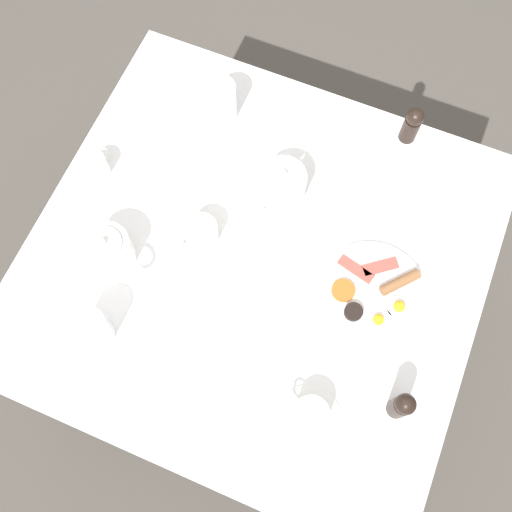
{
  "coord_description": "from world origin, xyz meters",
  "views": [
    {
      "loc": [
        -0.46,
        -0.19,
        2.14
      ],
      "look_at": [
        0.0,
        0.0,
        0.77
      ],
      "focal_mm": 42.0,
      "sensor_mm": 36.0,
      "label": 1
    }
  ],
  "objects_px": {
    "water_glass_tall": "(221,101)",
    "knife_by_plate": "(446,189)",
    "fork_by_plate": "(237,368)",
    "creamer_jug": "(97,166)",
    "breakfast_plate": "(373,294)",
    "teacup_with_saucer_right": "(310,415)",
    "salt_grinder": "(402,406)",
    "teapot_near": "(282,185)",
    "water_glass_short": "(92,329)",
    "teacup_with_saucer_left": "(202,233)",
    "spoon_for_tea": "(185,73)",
    "teapot_far": "(109,251)",
    "pepper_grinder": "(412,124)"
  },
  "relations": [
    {
      "from": "teapot_far",
      "to": "salt_grinder",
      "type": "xyz_separation_m",
      "value": [
        -0.08,
        -0.76,
        0.01
      ]
    },
    {
      "from": "teacup_with_saucer_left",
      "to": "teacup_with_saucer_right",
      "type": "height_order",
      "value": "same"
    },
    {
      "from": "teapot_near",
      "to": "water_glass_tall",
      "type": "bearing_deg",
      "value": 69.88
    },
    {
      "from": "teapot_far",
      "to": "spoon_for_tea",
      "type": "relative_size",
      "value": 1.6
    },
    {
      "from": "teapot_near",
      "to": "pepper_grinder",
      "type": "relative_size",
      "value": 1.68
    },
    {
      "from": "teacup_with_saucer_right",
      "to": "knife_by_plate",
      "type": "height_order",
      "value": "teacup_with_saucer_right"
    },
    {
      "from": "teacup_with_saucer_left",
      "to": "knife_by_plate",
      "type": "bearing_deg",
      "value": -55.15
    },
    {
      "from": "teacup_with_saucer_right",
      "to": "fork_by_plate",
      "type": "distance_m",
      "value": 0.2
    },
    {
      "from": "teapot_far",
      "to": "salt_grinder",
      "type": "bearing_deg",
      "value": -179.52
    },
    {
      "from": "water_glass_tall",
      "to": "teapot_far",
      "type": "bearing_deg",
      "value": 170.13
    },
    {
      "from": "pepper_grinder",
      "to": "salt_grinder",
      "type": "height_order",
      "value": "same"
    },
    {
      "from": "salt_grinder",
      "to": "fork_by_plate",
      "type": "height_order",
      "value": "salt_grinder"
    },
    {
      "from": "teapot_near",
      "to": "water_glass_short",
      "type": "height_order",
      "value": "teapot_near"
    },
    {
      "from": "teacup_with_saucer_left",
      "to": "salt_grinder",
      "type": "distance_m",
      "value": 0.61
    },
    {
      "from": "knife_by_plate",
      "to": "spoon_for_tea",
      "type": "bearing_deg",
      "value": 85.16
    },
    {
      "from": "water_glass_short",
      "to": "water_glass_tall",
      "type": "bearing_deg",
      "value": -2.4
    },
    {
      "from": "salt_grinder",
      "to": "knife_by_plate",
      "type": "height_order",
      "value": "salt_grinder"
    },
    {
      "from": "water_glass_tall",
      "to": "knife_by_plate",
      "type": "height_order",
      "value": "water_glass_tall"
    },
    {
      "from": "creamer_jug",
      "to": "teacup_with_saucer_right",
      "type": "bearing_deg",
      "value": -117.11
    },
    {
      "from": "water_glass_tall",
      "to": "salt_grinder",
      "type": "relative_size",
      "value": 1.01
    },
    {
      "from": "teapot_far",
      "to": "water_glass_tall",
      "type": "height_order",
      "value": "water_glass_tall"
    },
    {
      "from": "pepper_grinder",
      "to": "knife_by_plate",
      "type": "bearing_deg",
      "value": -127.58
    },
    {
      "from": "knife_by_plate",
      "to": "spoon_for_tea",
      "type": "relative_size",
      "value": 1.64
    },
    {
      "from": "teapot_near",
      "to": "spoon_for_tea",
      "type": "xyz_separation_m",
      "value": [
        0.24,
        0.38,
        -0.05
      ]
    },
    {
      "from": "teacup_with_saucer_right",
      "to": "pepper_grinder",
      "type": "distance_m",
      "value": 0.78
    },
    {
      "from": "teapot_near",
      "to": "spoon_for_tea",
      "type": "height_order",
      "value": "teapot_near"
    },
    {
      "from": "teapot_near",
      "to": "water_glass_short",
      "type": "relative_size",
      "value": 1.82
    },
    {
      "from": "creamer_jug",
      "to": "fork_by_plate",
      "type": "xyz_separation_m",
      "value": [
        -0.33,
        -0.53,
        -0.03
      ]
    },
    {
      "from": "teapot_near",
      "to": "teacup_with_saucer_right",
      "type": "distance_m",
      "value": 0.56
    },
    {
      "from": "water_glass_short",
      "to": "salt_grinder",
      "type": "relative_size",
      "value": 0.92
    },
    {
      "from": "breakfast_plate",
      "to": "teacup_with_saucer_left",
      "type": "height_order",
      "value": "teacup_with_saucer_left"
    },
    {
      "from": "water_glass_short",
      "to": "pepper_grinder",
      "type": "relative_size",
      "value": 0.92
    },
    {
      "from": "teapot_far",
      "to": "pepper_grinder",
      "type": "height_order",
      "value": "same"
    },
    {
      "from": "teacup_with_saucer_right",
      "to": "teacup_with_saucer_left",
      "type": "bearing_deg",
      "value": 52.83
    },
    {
      "from": "breakfast_plate",
      "to": "teapot_far",
      "type": "relative_size",
      "value": 1.31
    },
    {
      "from": "teapot_near",
      "to": "teacup_with_saucer_left",
      "type": "bearing_deg",
      "value": 158.32
    },
    {
      "from": "breakfast_plate",
      "to": "teacup_with_saucer_right",
      "type": "height_order",
      "value": "teacup_with_saucer_right"
    },
    {
      "from": "breakfast_plate",
      "to": "teapot_far",
      "type": "bearing_deg",
      "value": 103.9
    },
    {
      "from": "water_glass_tall",
      "to": "water_glass_short",
      "type": "xyz_separation_m",
      "value": [
        -0.67,
        0.03,
        -0.01
      ]
    },
    {
      "from": "teapot_far",
      "to": "fork_by_plate",
      "type": "xyz_separation_m",
      "value": [
        -0.13,
        -0.39,
        -0.05
      ]
    },
    {
      "from": "water_glass_short",
      "to": "spoon_for_tea",
      "type": "distance_m",
      "value": 0.76
    },
    {
      "from": "water_glass_tall",
      "to": "creamer_jug",
      "type": "xyz_separation_m",
      "value": [
        -0.28,
        0.23,
        -0.03
      ]
    },
    {
      "from": "fork_by_plate",
      "to": "creamer_jug",
      "type": "bearing_deg",
      "value": 57.95
    },
    {
      "from": "teapot_far",
      "to": "fork_by_plate",
      "type": "relative_size",
      "value": 1.24
    },
    {
      "from": "spoon_for_tea",
      "to": "creamer_jug",
      "type": "bearing_deg",
      "value": 168.1
    },
    {
      "from": "teapot_near",
      "to": "water_glass_short",
      "type": "distance_m",
      "value": 0.57
    },
    {
      "from": "spoon_for_tea",
      "to": "breakfast_plate",
      "type": "bearing_deg",
      "value": -120.67
    },
    {
      "from": "creamer_jug",
      "to": "knife_by_plate",
      "type": "relative_size",
      "value": 0.41
    },
    {
      "from": "breakfast_plate",
      "to": "knife_by_plate",
      "type": "relative_size",
      "value": 1.28
    },
    {
      "from": "teacup_with_saucer_left",
      "to": "water_glass_short",
      "type": "bearing_deg",
      "value": 158.24
    }
  ]
}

